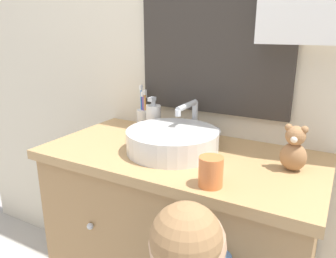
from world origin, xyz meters
name	(u,v)px	position (x,y,z in m)	size (l,w,h in m)	color
wall_back	(221,35)	(0.04, 0.62, 1.29)	(3.20, 0.18, 2.50)	beige
vanity_counter	(179,251)	(0.00, 0.34, 0.44)	(1.03, 0.53, 0.87)	#A37A4C
sink_basin	(173,140)	(-0.03, 0.34, 0.92)	(0.34, 0.39, 0.16)	silver
toothbrush_holder	(143,116)	(-0.29, 0.54, 0.93)	(0.06, 0.06, 0.20)	silver
soap_dispenser	(153,119)	(-0.20, 0.49, 0.94)	(0.06, 0.06, 0.16)	white
teddy_bear	(294,149)	(0.39, 0.37, 0.95)	(0.08, 0.07, 0.15)	#9E7047
drinking_cup	(211,172)	(0.20, 0.14, 0.92)	(0.07, 0.07, 0.09)	orange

